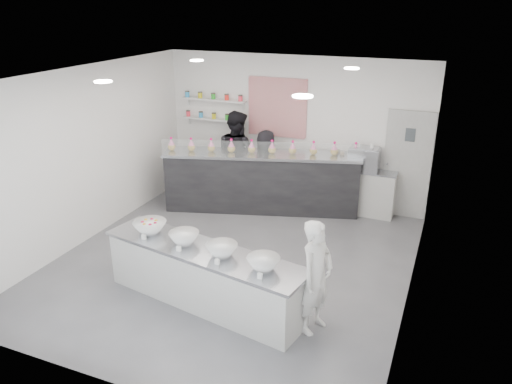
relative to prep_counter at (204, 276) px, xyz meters
The scene contains 26 objects.
floor 1.26m from the prep_counter, 95.55° to the left, with size 6.00×6.00×0.00m, color #515156.
ceiling 2.84m from the prep_counter, 95.55° to the left, with size 6.00×6.00×0.00m, color white.
back_wall 4.33m from the prep_counter, 91.58° to the left, with size 5.50×5.50×0.00m, color white.
left_wall 3.28m from the prep_counter, 157.50° to the left, with size 6.00×6.00×0.00m, color white.
right_wall 3.09m from the prep_counter, 24.26° to the left, with size 6.00×6.00×0.00m, color white.
back_door 4.74m from the prep_counter, 62.28° to the left, with size 0.88×0.04×2.10m, color #A0A09D.
pattern_panel 4.46m from the prep_counter, 96.38° to the left, with size 1.25×0.03×1.20m, color #A60F1C.
jar_shelf_lower 4.65m from the prep_counter, 114.53° to the left, with size 1.45×0.22×0.04m, color silver.
jar_shelf_upper 4.77m from the prep_counter, 114.53° to the left, with size 1.45×0.22×0.04m, color silver.
preserve_jars 4.71m from the prep_counter, 114.64° to the left, with size 1.45×0.10×0.56m, color #F9394C, non-canonical shape.
downlight_0 2.98m from the prep_counter, behind, with size 0.24×0.24×0.02m, color white.
downlight_1 2.87m from the prep_counter, ahead, with size 0.24×0.24×0.02m, color white.
downlight_2 4.08m from the prep_counter, 118.53° to the left, with size 0.24×0.24×0.02m, color white.
downlight_3 4.00m from the prep_counter, 65.26° to the left, with size 0.24×0.24×0.02m, color white.
prep_counter is the anchor object (origin of this frame).
back_bar 3.44m from the prep_counter, 98.28° to the left, with size 3.85×0.71×1.19m, color black.
sneeze_guard 3.24m from the prep_counter, 97.38° to the left, with size 3.80×0.02×0.33m, color white.
espresso_ledge 4.22m from the prep_counter, 70.12° to the left, with size 1.23×0.39×0.91m, color #B3B2AE.
espresso_machine 4.27m from the prep_counter, 70.55° to the left, with size 0.57×0.40×0.44m, color #93969E.
cup_stacks 4.13m from the prep_counter, 76.92° to the left, with size 0.24×0.24×0.34m, color tan, non-canonical shape.
prep_bowls 0.50m from the prep_counter, ahead, with size 2.38×0.53×0.17m, color white, non-canonical shape.
label_cards 0.70m from the prep_counter, 79.45° to the right, with size 2.01×0.04×0.07m, color white, non-canonical shape.
cookie_bags 3.55m from the prep_counter, 98.28° to the left, with size 3.75×0.15×0.27m, color pink, non-canonical shape.
woman_prep 1.63m from the prep_counter, ahead, with size 0.56×0.37×1.53m, color silver.
staff_left 4.01m from the prep_counter, 107.76° to the left, with size 0.92×0.72×1.90m, color black.
staff_right 3.76m from the prep_counter, 98.07° to the left, with size 0.77×0.50×1.57m, color black.
Camera 1 is at (3.08, -6.48, 4.03)m, focal length 35.00 mm.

